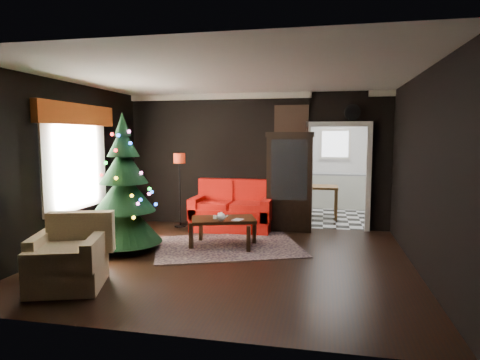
% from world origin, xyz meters
% --- Properties ---
extents(floor, '(5.50, 5.50, 0.00)m').
position_xyz_m(floor, '(0.00, 0.00, 0.00)').
color(floor, black).
rests_on(floor, ground).
extents(ceiling, '(5.50, 5.50, 0.00)m').
position_xyz_m(ceiling, '(0.00, 0.00, 2.80)').
color(ceiling, white).
rests_on(ceiling, ground).
extents(wall_back, '(5.50, 0.00, 5.50)m').
position_xyz_m(wall_back, '(0.00, 2.50, 1.40)').
color(wall_back, black).
rests_on(wall_back, ground).
extents(wall_front, '(5.50, 0.00, 5.50)m').
position_xyz_m(wall_front, '(0.00, -2.50, 1.40)').
color(wall_front, black).
rests_on(wall_front, ground).
extents(wall_left, '(0.00, 5.50, 5.50)m').
position_xyz_m(wall_left, '(-2.75, 0.00, 1.40)').
color(wall_left, black).
rests_on(wall_left, ground).
extents(wall_right, '(0.00, 5.50, 5.50)m').
position_xyz_m(wall_right, '(2.75, 0.00, 1.40)').
color(wall_right, black).
rests_on(wall_right, ground).
extents(doorway, '(1.10, 0.10, 2.10)m').
position_xyz_m(doorway, '(1.70, 2.50, 1.05)').
color(doorway, beige).
rests_on(doorway, ground).
extents(left_window, '(0.05, 1.60, 1.40)m').
position_xyz_m(left_window, '(-2.71, 0.20, 1.45)').
color(left_window, white).
rests_on(left_window, wall_left).
extents(valance, '(0.12, 2.10, 0.35)m').
position_xyz_m(valance, '(-2.63, 0.20, 2.27)').
color(valance, maroon).
rests_on(valance, wall_left).
extents(kitchen_floor, '(3.00, 3.00, 0.00)m').
position_xyz_m(kitchen_floor, '(1.70, 4.00, 0.00)').
color(kitchen_floor, silver).
rests_on(kitchen_floor, ground).
extents(kitchen_window, '(0.70, 0.06, 0.70)m').
position_xyz_m(kitchen_window, '(1.70, 5.45, 1.70)').
color(kitchen_window, white).
rests_on(kitchen_window, ground).
extents(rug, '(2.93, 2.55, 0.01)m').
position_xyz_m(rug, '(-0.18, 0.74, 0.01)').
color(rug, '#392B35').
rests_on(rug, ground).
extents(loveseat, '(1.70, 0.90, 1.00)m').
position_xyz_m(loveseat, '(-0.40, 2.05, 0.50)').
color(loveseat, maroon).
rests_on(loveseat, ground).
extents(curio_cabinet, '(0.90, 0.45, 1.90)m').
position_xyz_m(curio_cabinet, '(0.75, 2.27, 0.95)').
color(curio_cabinet, black).
rests_on(curio_cabinet, ground).
extents(floor_lamp, '(0.30, 0.30, 1.48)m').
position_xyz_m(floor_lamp, '(-1.40, 1.71, 0.83)').
color(floor_lamp, black).
rests_on(floor_lamp, ground).
extents(christmas_tree, '(1.25, 1.25, 2.32)m').
position_xyz_m(christmas_tree, '(-1.81, 0.18, 1.05)').
color(christmas_tree, black).
rests_on(christmas_tree, ground).
extents(armchair, '(1.12, 1.12, 0.90)m').
position_xyz_m(armchair, '(-1.70, -1.57, 0.46)').
color(armchair, tan).
rests_on(armchair, ground).
extents(coffee_table, '(1.22, 0.95, 0.49)m').
position_xyz_m(coffee_table, '(-0.26, 0.74, 0.26)').
color(coffee_table, black).
rests_on(coffee_table, rug).
extents(teapot, '(0.21, 0.21, 0.15)m').
position_xyz_m(teapot, '(-0.23, 0.48, 0.57)').
color(teapot, silver).
rests_on(teapot, coffee_table).
extents(cup_a, '(0.09, 0.09, 0.07)m').
position_xyz_m(cup_a, '(-0.35, 0.85, 0.53)').
color(cup_a, white).
rests_on(cup_a, coffee_table).
extents(cup_b, '(0.07, 0.07, 0.05)m').
position_xyz_m(cup_b, '(-0.39, 0.66, 0.53)').
color(cup_b, white).
rests_on(cup_b, coffee_table).
extents(book, '(0.15, 0.05, 0.21)m').
position_xyz_m(book, '(-0.05, 0.62, 0.60)').
color(book, '#A3755A').
rests_on(book, coffee_table).
extents(wall_clock, '(0.32, 0.32, 0.06)m').
position_xyz_m(wall_clock, '(1.95, 2.45, 2.38)').
color(wall_clock, white).
rests_on(wall_clock, wall_back).
extents(painting, '(0.62, 0.05, 0.52)m').
position_xyz_m(painting, '(0.75, 2.46, 2.25)').
color(painting, tan).
rests_on(painting, wall_back).
extents(kitchen_counter, '(1.80, 0.60, 0.90)m').
position_xyz_m(kitchen_counter, '(1.70, 5.20, 0.45)').
color(kitchen_counter, beige).
rests_on(kitchen_counter, ground).
extents(kitchen_table, '(0.70, 0.70, 0.75)m').
position_xyz_m(kitchen_table, '(1.40, 3.70, 0.38)').
color(kitchen_table, brown).
rests_on(kitchen_table, ground).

